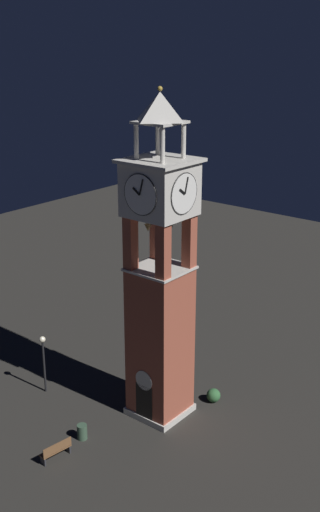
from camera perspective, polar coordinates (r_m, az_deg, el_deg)
The scene contains 7 objects.
ground at distance 34.93m, azimuth 0.00°, elevation -14.17°, with size 80.00×80.00×0.00m, color #2A2925.
clock_tower at distance 31.49m, azimuth -0.00°, elevation -3.08°, with size 3.24×3.24×17.31m.
park_bench at distance 31.76m, azimuth -9.59°, elevation -17.30°, with size 0.66×1.65×0.95m.
lamp_post at distance 36.04m, azimuth -10.75°, elevation -8.83°, with size 0.36×0.36×3.53m.
trash_bin at distance 32.94m, azimuth -7.21°, elevation -15.83°, with size 0.52×0.52×0.80m, color #38513D.
shrub_near_entry at distance 35.68m, azimuth 4.97°, elevation -12.72°, with size 0.78×0.78×0.78m, color #336638.
shrub_left_of_tower at distance 37.35m, azimuth 0.19°, elevation -10.95°, with size 0.79×0.79×0.88m, color #336638.
Camera 1 is at (18.36, -22.57, 19.35)m, focal length 43.24 mm.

